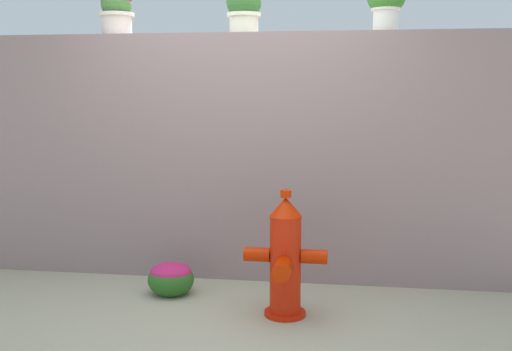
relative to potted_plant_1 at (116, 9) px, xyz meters
name	(u,v)px	position (x,y,z in m)	size (l,w,h in m)	color
ground_plane	(219,322)	(1.11, -1.11, -2.30)	(24.00, 24.00, 0.00)	#A59F84
stone_wall	(244,158)	(1.11, -0.02, -1.26)	(5.29, 0.30, 2.07)	gray
potted_plant_1	(116,9)	(0.00, 0.00, 0.00)	(0.30, 0.30, 0.40)	silver
potted_plant_2	(244,5)	(1.10, 0.00, 0.01)	(0.31, 0.31, 0.41)	silver
fire_hydrant	(285,259)	(1.55, -0.93, -1.88)	(0.60, 0.47, 0.91)	red
flower_bush_left	(171,277)	(0.61, -0.61, -2.16)	(0.37, 0.33, 0.27)	#2B611F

